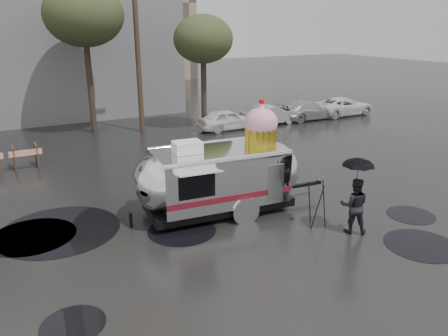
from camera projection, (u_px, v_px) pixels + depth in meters
ground at (217, 242)px, 12.44m from camera, size 120.00×120.00×0.00m
puddles at (145, 236)px, 12.82m from camera, size 13.03×8.68×0.01m
utility_pole at (138, 49)px, 23.78m from camera, size 1.60×0.28×9.00m
tree_mid at (84, 15)px, 22.93m from camera, size 4.20×4.20×8.03m
tree_right at (203, 40)px, 24.40m from camera, size 3.36×3.36×6.42m
parked_cars at (293, 110)px, 27.56m from camera, size 13.20×1.90×1.50m
airstream_trailer at (221, 174)px, 14.08m from camera, size 6.94×2.83×3.75m
person_right at (354, 206)px, 12.82m from camera, size 0.92×0.85×1.70m
umbrella_black at (358, 170)px, 12.48m from camera, size 1.15×1.15×2.34m
tripod at (317, 199)px, 13.21m from camera, size 0.57×0.61×1.49m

